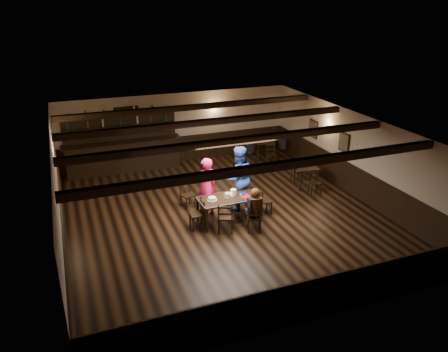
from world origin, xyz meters
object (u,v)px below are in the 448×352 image
object	(u,v)px
woman_pink	(206,187)
man_blue	(238,178)
bar_counter	(123,152)
chair_near_right	(254,217)
chair_near_left	(225,216)
dining_table	(228,200)
cake	(212,199)

from	to	relation	value
woman_pink	man_blue	size ratio (longest dim) A/B	0.90
woman_pink	bar_counter	distance (m)	4.89
chair_near_right	bar_counter	bearing A→B (deg)	113.30
chair_near_left	bar_counter	size ratio (longest dim) A/B	0.21
chair_near_left	chair_near_right	size ratio (longest dim) A/B	1.11
man_blue	dining_table	bearing A→B (deg)	44.77
dining_table	man_blue	distance (m)	0.94
bar_counter	cake	bearing A→B (deg)	-72.06
chair_near_left	woman_pink	size ratio (longest dim) A/B	0.50
chair_near_right	cake	size ratio (longest dim) A/B	2.95
chair_near_left	man_blue	distance (m)	1.63
cake	bar_counter	world-z (taller)	bar_counter
chair_near_left	cake	size ratio (longest dim) A/B	3.26
dining_table	bar_counter	xyz separation A→B (m)	(-2.16, 5.17, 0.04)
chair_near_right	woman_pink	bearing A→B (deg)	121.80
dining_table	chair_near_right	size ratio (longest dim) A/B	2.14
woman_pink	cake	xyz separation A→B (m)	(-0.03, -0.59, -0.11)
dining_table	woman_pink	world-z (taller)	woman_pink
chair_near_right	dining_table	bearing A→B (deg)	117.29
chair_near_right	man_blue	world-z (taller)	man_blue
cake	woman_pink	bearing A→B (deg)	87.50
chair_near_right	bar_counter	xyz separation A→B (m)	(-2.59, 6.02, 0.25)
woman_pink	chair_near_left	bearing A→B (deg)	88.57
dining_table	woman_pink	bearing A→B (deg)	127.55
man_blue	cake	size ratio (longest dim) A/B	7.27
dining_table	bar_counter	distance (m)	5.60
dining_table	chair_near_right	distance (m)	0.98
cake	dining_table	bearing A→B (deg)	-0.50
chair_near_left	chair_near_right	distance (m)	0.79
dining_table	woman_pink	distance (m)	0.78
cake	bar_counter	distance (m)	5.43
chair_near_left	man_blue	bearing A→B (deg)	54.86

